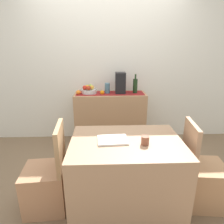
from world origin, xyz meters
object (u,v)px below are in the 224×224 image
(wine_bottle, at_px, (135,86))
(coffee_maker, at_px, (120,83))
(fruit_bowl, at_px, (89,91))
(open_book, at_px, (113,140))
(chair_by_corner, at_px, (202,181))
(sideboard_console, at_px, (110,118))
(ceramic_vase, at_px, (107,88))
(coffee_cup, at_px, (145,140))
(dining_table, at_px, (126,174))
(chair_near_window, at_px, (47,184))

(wine_bottle, bearing_deg, coffee_maker, 180.00)
(fruit_bowl, bearing_deg, open_book, -77.57)
(wine_bottle, distance_m, chair_by_corner, 1.70)
(sideboard_console, relative_size, open_book, 4.12)
(fruit_bowl, xyz_separation_m, coffee_maker, (0.50, 0.00, 0.13))
(ceramic_vase, height_order, coffee_cup, ceramic_vase)
(sideboard_console, height_order, fruit_bowl, fruit_bowl)
(sideboard_console, xyz_separation_m, dining_table, (0.11, -1.46, -0.06))
(wine_bottle, xyz_separation_m, dining_table, (-0.29, -1.46, -0.61))
(fruit_bowl, relative_size, open_book, 0.87)
(chair_by_corner, bearing_deg, ceramic_vase, 123.32)
(sideboard_console, distance_m, chair_near_window, 1.62)
(open_book, distance_m, chair_by_corner, 1.05)
(dining_table, height_order, coffee_cup, coffee_cup)
(fruit_bowl, bearing_deg, wine_bottle, -0.00)
(wine_bottle, relative_size, coffee_cup, 3.79)
(chair_near_window, relative_size, chair_by_corner, 1.00)
(sideboard_console, bearing_deg, fruit_bowl, 180.00)
(sideboard_console, bearing_deg, dining_table, -85.50)
(sideboard_console, relative_size, coffee_cup, 14.18)
(fruit_bowl, relative_size, chair_by_corner, 0.27)
(wine_bottle, distance_m, open_book, 1.53)
(coffee_maker, bearing_deg, fruit_bowl, 180.00)
(wine_bottle, xyz_separation_m, chair_near_window, (-1.09, -1.45, -0.72))
(fruit_bowl, xyz_separation_m, chair_near_window, (-0.35, -1.45, -0.64))
(chair_by_corner, bearing_deg, coffee_maker, 117.21)
(coffee_maker, relative_size, chair_near_window, 0.37)
(chair_near_window, bearing_deg, wine_bottle, 53.23)
(sideboard_console, xyz_separation_m, chair_by_corner, (0.91, -1.45, -0.17))
(chair_near_window, bearing_deg, coffee_cup, -4.58)
(coffee_maker, bearing_deg, chair_near_window, -120.18)
(open_book, bearing_deg, wine_bottle, 70.17)
(wine_bottle, bearing_deg, ceramic_vase, 180.00)
(open_book, bearing_deg, dining_table, -6.63)
(coffee_cup, bearing_deg, open_book, 164.25)
(wine_bottle, xyz_separation_m, coffee_maker, (-0.24, 0.00, 0.05))
(dining_table, xyz_separation_m, chair_by_corner, (0.80, 0.00, -0.10))
(ceramic_vase, relative_size, open_book, 0.60)
(coffee_maker, bearing_deg, wine_bottle, -0.00)
(fruit_bowl, distance_m, coffee_maker, 0.52)
(chair_near_window, bearing_deg, sideboard_console, 64.87)
(chair_near_window, bearing_deg, chair_by_corner, 0.02)
(wine_bottle, relative_size, chair_by_corner, 0.34)
(sideboard_console, bearing_deg, coffee_cup, -79.82)
(ceramic_vase, relative_size, chair_by_corner, 0.19)
(dining_table, relative_size, open_book, 3.81)
(wine_bottle, bearing_deg, chair_near_window, -126.77)
(dining_table, xyz_separation_m, open_book, (-0.13, 0.01, 0.38))
(ceramic_vase, bearing_deg, wine_bottle, -0.00)
(sideboard_console, bearing_deg, chair_by_corner, -57.92)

